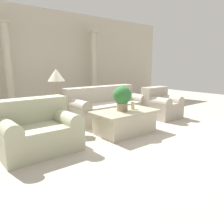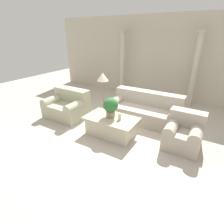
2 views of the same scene
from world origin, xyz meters
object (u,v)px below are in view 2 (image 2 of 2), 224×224
at_px(loveseat, 67,106).
at_px(armchair, 184,133).
at_px(sofa_long, 145,110).
at_px(floor_lamp, 103,79).
at_px(coffee_table, 111,126).
at_px(potted_plant, 111,106).

bearing_deg(loveseat, armchair, 2.95).
distance_m(sofa_long, floor_lamp, 1.67).
relative_size(coffee_table, armchair, 1.59).
relative_size(sofa_long, armchair, 2.47).
distance_m(loveseat, armchair, 3.60).
xyz_separation_m(potted_plant, floor_lamp, (-0.96, 1.09, 0.36)).
xyz_separation_m(loveseat, armchair, (3.59, 0.19, -0.00)).
height_order(floor_lamp, armchair, floor_lamp).
xyz_separation_m(loveseat, floor_lamp, (0.82, 0.87, 0.79)).
distance_m(loveseat, coffee_table, 1.86).
bearing_deg(potted_plant, floor_lamp, 131.55).
bearing_deg(sofa_long, floor_lamp, -174.24).
relative_size(loveseat, armchair, 1.45).
distance_m(potted_plant, armchair, 1.90).
distance_m(loveseat, floor_lamp, 1.44).
relative_size(loveseat, coffee_table, 0.92).
height_order(sofa_long, potted_plant, potted_plant).
xyz_separation_m(sofa_long, loveseat, (-2.29, -1.02, 0.01)).
height_order(coffee_table, potted_plant, potted_plant).
bearing_deg(potted_plant, coffee_table, -41.35).
distance_m(coffee_table, armchair, 1.81).
relative_size(sofa_long, floor_lamp, 1.57).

